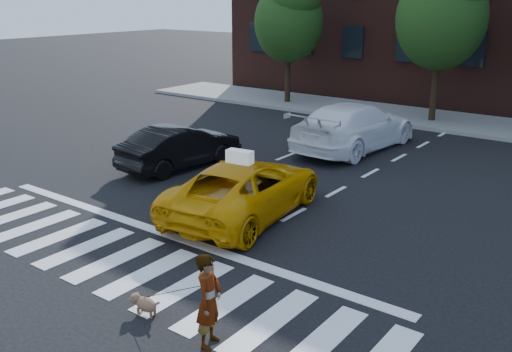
# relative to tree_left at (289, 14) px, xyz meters

# --- Properties ---
(ground) EXTENTS (120.00, 120.00, 0.00)m
(ground) POSITION_rel_tree_left_xyz_m (6.97, -17.00, -4.44)
(ground) COLOR black
(ground) RESTS_ON ground
(crosswalk) EXTENTS (13.00, 2.40, 0.01)m
(crosswalk) POSITION_rel_tree_left_xyz_m (6.97, -17.00, -4.43)
(crosswalk) COLOR silver
(crosswalk) RESTS_ON ground
(stop_line) EXTENTS (12.00, 0.30, 0.01)m
(stop_line) POSITION_rel_tree_left_xyz_m (6.97, -15.40, -4.43)
(stop_line) COLOR silver
(stop_line) RESTS_ON ground
(sidewalk_far) EXTENTS (30.00, 4.00, 0.15)m
(sidewalk_far) POSITION_rel_tree_left_xyz_m (6.97, 0.50, -4.37)
(sidewalk_far) COLOR slate
(sidewalk_far) RESTS_ON ground
(tree_left) EXTENTS (3.39, 3.38, 6.50)m
(tree_left) POSITION_rel_tree_left_xyz_m (0.00, 0.00, 0.00)
(tree_left) COLOR black
(tree_left) RESTS_ON ground
(tree_mid) EXTENTS (3.69, 3.69, 7.10)m
(tree_mid) POSITION_rel_tree_left_xyz_m (7.50, -0.00, 0.41)
(tree_mid) COLOR black
(tree_mid) RESTS_ON ground
(taxi) EXTENTS (2.99, 5.35, 1.41)m
(taxi) POSITION_rel_tree_left_xyz_m (7.57, -13.31, -3.73)
(taxi) COLOR orange
(taxi) RESTS_ON ground
(black_sedan) EXTENTS (1.86, 4.30, 1.38)m
(black_sedan) POSITION_rel_tree_left_xyz_m (3.35, -11.26, -3.75)
(black_sedan) COLOR black
(black_sedan) RESTS_ON ground
(white_suv) EXTENTS (2.71, 5.92, 1.68)m
(white_suv) POSITION_rel_tree_left_xyz_m (6.76, -5.88, -3.60)
(white_suv) COLOR white
(white_suv) RESTS_ON ground
(woman) EXTENTS (0.53, 0.66, 1.57)m
(woman) POSITION_rel_tree_left_xyz_m (10.56, -18.10, -3.66)
(woman) COLOR #999999
(woman) RESTS_ON ground
(dog) EXTENTS (0.63, 0.32, 0.36)m
(dog) POSITION_rel_tree_left_xyz_m (9.05, -18.11, -4.23)
(dog) COLOR #94664B
(dog) RESTS_ON ground
(taxi_sign) EXTENTS (0.68, 0.36, 0.32)m
(taxi_sign) POSITION_rel_tree_left_xyz_m (7.57, -13.51, -2.87)
(taxi_sign) COLOR white
(taxi_sign) RESTS_ON taxi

